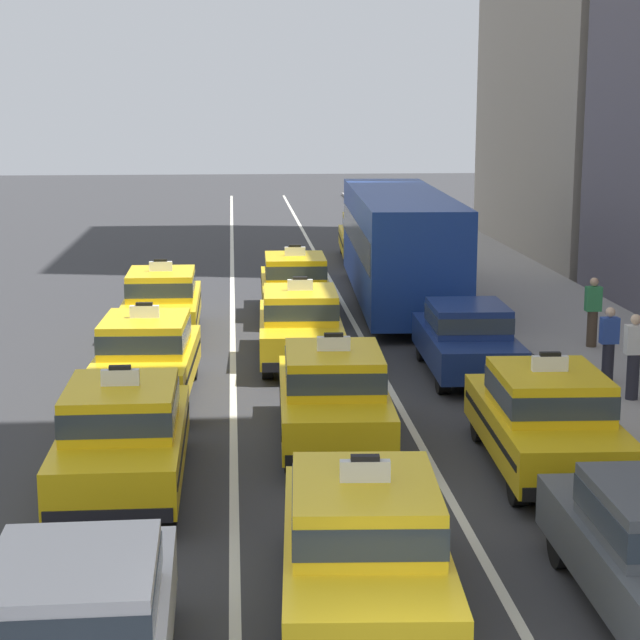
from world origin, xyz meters
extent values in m
cube|color=silver|center=(-1.60, 20.00, 0.00)|extent=(0.14, 80.00, 0.01)
cube|color=silver|center=(1.60, 20.00, 0.00)|extent=(0.14, 80.00, 0.01)
cube|color=#9E9993|center=(7.20, 15.00, 0.07)|extent=(4.00, 90.00, 0.15)
cylinder|color=black|center=(-3.85, 3.14, 0.32)|extent=(0.25, 0.64, 0.64)
cylinder|color=black|center=(-2.41, 3.17, 0.32)|extent=(0.25, 0.64, 0.64)
cube|color=silver|center=(-3.11, 1.64, 1.28)|extent=(1.59, 1.92, 0.60)
cube|color=#2D3842|center=(-3.11, 1.64, 1.28)|extent=(1.61, 1.94, 0.33)
cylinder|color=black|center=(-3.99, 9.47, 0.32)|extent=(0.24, 0.64, 0.64)
cylinder|color=black|center=(-2.51, 9.47, 0.32)|extent=(0.24, 0.64, 0.64)
cylinder|color=black|center=(-3.99, 6.41, 0.32)|extent=(0.24, 0.64, 0.64)
cylinder|color=black|center=(-2.52, 6.41, 0.32)|extent=(0.24, 0.64, 0.64)
cube|color=yellow|center=(-3.25, 7.94, 0.67)|extent=(1.81, 4.50, 0.70)
cube|color=black|center=(-3.25, 7.94, 0.72)|extent=(1.83, 4.14, 0.10)
cube|color=yellow|center=(-3.25, 7.79, 1.34)|extent=(1.60, 2.10, 0.64)
cube|color=#2D3842|center=(-3.25, 7.79, 1.34)|extent=(1.62, 2.12, 0.35)
cube|color=white|center=(-3.25, 7.79, 1.78)|extent=(0.56, 0.12, 0.24)
cube|color=black|center=(-3.25, 7.79, 1.93)|extent=(0.32, 0.11, 0.06)
cube|color=black|center=(-3.25, 10.15, 0.42)|extent=(1.71, 0.14, 0.20)
cube|color=black|center=(-3.26, 5.73, 0.42)|extent=(1.71, 0.14, 0.20)
cylinder|color=black|center=(-3.96, 14.67, 0.32)|extent=(0.27, 0.65, 0.64)
cylinder|color=black|center=(-2.48, 14.61, 0.32)|extent=(0.27, 0.65, 0.64)
cylinder|color=black|center=(-4.08, 11.61, 0.32)|extent=(0.27, 0.65, 0.64)
cylinder|color=black|center=(-2.61, 11.55, 0.32)|extent=(0.27, 0.65, 0.64)
cube|color=yellow|center=(-3.28, 13.11, 0.67)|extent=(1.99, 4.57, 0.70)
cube|color=black|center=(-3.28, 13.11, 0.72)|extent=(1.99, 4.21, 0.10)
cube|color=yellow|center=(-3.29, 12.96, 1.34)|extent=(1.69, 2.16, 0.64)
cube|color=#2D3842|center=(-3.29, 12.96, 1.34)|extent=(1.71, 2.19, 0.35)
cube|color=white|center=(-3.29, 12.96, 1.78)|extent=(0.56, 0.14, 0.24)
cube|color=black|center=(-3.29, 12.96, 1.93)|extent=(0.32, 0.12, 0.06)
cube|color=black|center=(-3.19, 15.32, 0.42)|extent=(1.71, 0.21, 0.20)
cube|color=black|center=(-3.37, 10.90, 0.42)|extent=(1.71, 0.21, 0.20)
cylinder|color=black|center=(-4.07, 20.60, 0.32)|extent=(0.24, 0.64, 0.64)
cylinder|color=black|center=(-2.60, 20.59, 0.32)|extent=(0.24, 0.64, 0.64)
cylinder|color=black|center=(-4.08, 17.54, 0.32)|extent=(0.24, 0.64, 0.64)
cylinder|color=black|center=(-2.61, 17.53, 0.32)|extent=(0.24, 0.64, 0.64)
cube|color=yellow|center=(-3.34, 19.07, 0.67)|extent=(1.81, 4.51, 0.70)
cube|color=black|center=(-3.34, 19.07, 0.72)|extent=(1.83, 4.15, 0.10)
cube|color=yellow|center=(-3.34, 18.92, 1.34)|extent=(1.61, 2.11, 0.64)
cube|color=#2D3842|center=(-3.34, 18.92, 1.34)|extent=(1.63, 2.13, 0.35)
cube|color=white|center=(-3.34, 18.92, 1.78)|extent=(0.56, 0.12, 0.24)
cube|color=black|center=(-3.34, 18.92, 1.93)|extent=(0.32, 0.11, 0.06)
cube|color=black|center=(-3.33, 21.28, 0.42)|extent=(1.71, 0.15, 0.20)
cube|color=black|center=(-3.35, 16.86, 0.42)|extent=(1.71, 0.15, 0.20)
cylinder|color=black|center=(-0.78, 5.06, 0.32)|extent=(0.28, 0.65, 0.64)
cylinder|color=black|center=(0.70, 4.98, 0.32)|extent=(0.28, 0.65, 0.64)
cube|color=yellow|center=(-0.13, 3.49, 0.67)|extent=(2.06, 4.60, 0.70)
cube|color=black|center=(-0.13, 3.49, 0.72)|extent=(2.06, 4.24, 0.10)
cube|color=yellow|center=(-0.14, 3.34, 1.34)|extent=(1.72, 2.19, 0.64)
cube|color=#2D3842|center=(-0.14, 3.34, 1.34)|extent=(1.74, 2.21, 0.35)
cube|color=white|center=(-0.14, 3.34, 1.78)|extent=(0.57, 0.15, 0.24)
cube|color=black|center=(-0.14, 3.34, 1.93)|extent=(0.33, 0.13, 0.06)
cube|color=black|center=(0.00, 5.70, 0.42)|extent=(1.72, 0.24, 0.20)
cylinder|color=black|center=(-0.57, 11.54, 0.32)|extent=(0.26, 0.65, 0.64)
cylinder|color=black|center=(0.90, 11.49, 0.32)|extent=(0.26, 0.65, 0.64)
cylinder|color=black|center=(-0.68, 8.49, 0.32)|extent=(0.26, 0.65, 0.64)
cylinder|color=black|center=(0.80, 8.43, 0.32)|extent=(0.26, 0.65, 0.64)
cube|color=yellow|center=(0.11, 9.99, 0.67)|extent=(1.96, 4.56, 0.70)
cube|color=black|center=(0.11, 9.99, 0.72)|extent=(1.96, 4.20, 0.10)
cube|color=yellow|center=(0.11, 9.84, 1.34)|extent=(1.67, 2.15, 0.64)
cube|color=#2D3842|center=(0.11, 9.84, 1.34)|extent=(1.69, 2.18, 0.35)
cube|color=white|center=(0.11, 9.84, 1.78)|extent=(0.56, 0.14, 0.24)
cube|color=black|center=(0.11, 9.84, 1.93)|extent=(0.32, 0.12, 0.06)
cube|color=black|center=(0.19, 12.20, 0.42)|extent=(1.71, 0.20, 0.20)
cube|color=black|center=(0.03, 7.78, 0.42)|extent=(1.71, 0.20, 0.20)
cylinder|color=black|center=(-0.78, 17.57, 0.32)|extent=(0.26, 0.65, 0.64)
cylinder|color=black|center=(0.70, 17.53, 0.32)|extent=(0.26, 0.65, 0.64)
cylinder|color=black|center=(-0.87, 14.51, 0.32)|extent=(0.26, 0.65, 0.64)
cylinder|color=black|center=(0.61, 14.47, 0.32)|extent=(0.26, 0.65, 0.64)
cube|color=yellow|center=(-0.08, 16.02, 0.67)|extent=(1.93, 4.55, 0.70)
cube|color=black|center=(-0.08, 16.02, 0.72)|extent=(1.94, 4.19, 0.10)
cube|color=yellow|center=(-0.09, 15.87, 1.34)|extent=(1.66, 2.15, 0.64)
cube|color=#2D3842|center=(-0.09, 15.87, 1.34)|extent=(1.68, 2.17, 0.35)
cube|color=white|center=(-0.09, 15.87, 1.78)|extent=(0.56, 0.14, 0.24)
cube|color=black|center=(-0.09, 15.87, 1.93)|extent=(0.32, 0.12, 0.06)
cube|color=black|center=(-0.02, 18.23, 0.42)|extent=(1.71, 0.19, 0.20)
cube|color=black|center=(-0.15, 13.81, 0.42)|extent=(1.71, 0.19, 0.20)
cylinder|color=black|center=(-0.60, 23.07, 0.32)|extent=(0.25, 0.64, 0.64)
cylinder|color=black|center=(0.88, 23.05, 0.32)|extent=(0.25, 0.64, 0.64)
cylinder|color=black|center=(-0.65, 20.01, 0.32)|extent=(0.25, 0.64, 0.64)
cylinder|color=black|center=(0.83, 19.99, 0.32)|extent=(0.25, 0.64, 0.64)
cube|color=yellow|center=(0.11, 21.53, 0.67)|extent=(1.87, 4.53, 0.70)
cube|color=black|center=(0.11, 21.53, 0.72)|extent=(1.89, 4.17, 0.10)
cube|color=yellow|center=(0.11, 21.38, 1.34)|extent=(1.63, 2.12, 0.64)
cube|color=#2D3842|center=(0.11, 21.38, 1.34)|extent=(1.65, 2.15, 0.35)
cube|color=white|center=(0.11, 21.38, 1.78)|extent=(0.56, 0.13, 0.24)
cube|color=black|center=(0.11, 21.38, 1.93)|extent=(0.32, 0.12, 0.06)
cube|color=black|center=(0.15, 23.74, 0.42)|extent=(1.71, 0.17, 0.20)
cube|color=black|center=(0.08, 19.32, 0.42)|extent=(1.71, 0.17, 0.20)
cylinder|color=black|center=(2.53, 4.60, 0.32)|extent=(0.25, 0.64, 0.64)
cylinder|color=black|center=(2.66, 9.86, 0.32)|extent=(0.26, 0.65, 0.64)
cylinder|color=black|center=(4.13, 9.80, 0.32)|extent=(0.26, 0.65, 0.64)
cylinder|color=black|center=(2.54, 6.80, 0.32)|extent=(0.26, 0.65, 0.64)
cylinder|color=black|center=(4.02, 6.74, 0.32)|extent=(0.26, 0.65, 0.64)
cube|color=yellow|center=(3.34, 8.30, 0.67)|extent=(1.97, 4.56, 0.70)
cube|color=black|center=(3.34, 8.30, 0.72)|extent=(1.98, 4.21, 0.10)
cube|color=yellow|center=(3.33, 8.15, 1.34)|extent=(1.68, 2.16, 0.64)
cube|color=#2D3842|center=(3.33, 8.15, 1.34)|extent=(1.70, 2.18, 0.35)
cube|color=white|center=(3.33, 8.15, 1.78)|extent=(0.56, 0.14, 0.24)
cube|color=black|center=(3.33, 8.15, 1.93)|extent=(0.32, 0.12, 0.06)
cube|color=black|center=(3.42, 10.51, 0.42)|extent=(1.71, 0.20, 0.20)
cube|color=black|center=(3.25, 6.09, 0.42)|extent=(1.71, 0.20, 0.20)
cylinder|color=black|center=(2.69, 15.88, 0.32)|extent=(0.26, 0.65, 0.64)
cylinder|color=black|center=(4.14, 15.84, 0.32)|extent=(0.26, 0.65, 0.64)
cylinder|color=black|center=(2.61, 13.04, 0.32)|extent=(0.26, 0.65, 0.64)
cylinder|color=black|center=(4.06, 13.00, 0.32)|extent=(0.26, 0.65, 0.64)
cube|color=navy|center=(3.37, 14.44, 0.65)|extent=(1.88, 4.35, 0.66)
cube|color=navy|center=(3.37, 14.34, 1.28)|extent=(1.61, 1.94, 0.60)
cube|color=#2D3842|center=(3.37, 14.34, 1.28)|extent=(1.63, 1.96, 0.33)
cylinder|color=black|center=(2.32, 26.33, 0.32)|extent=(0.27, 0.65, 0.64)
cylinder|color=black|center=(4.32, 26.25, 0.32)|extent=(0.27, 0.65, 0.64)
cylinder|color=black|center=(2.04, 19.62, 0.32)|extent=(0.27, 0.65, 0.64)
cylinder|color=black|center=(4.04, 19.53, 0.32)|extent=(0.27, 0.65, 0.64)
cube|color=navy|center=(3.18, 22.93, 1.77)|extent=(2.97, 11.29, 2.90)
cube|color=#2D3842|center=(3.18, 22.93, 2.02)|extent=(2.97, 10.85, 0.84)
cube|color=black|center=(3.41, 28.48, 2.97)|extent=(2.13, 0.17, 0.36)
cylinder|color=black|center=(2.68, 33.75, 0.32)|extent=(0.28, 0.65, 0.64)
cylinder|color=black|center=(4.15, 33.66, 0.32)|extent=(0.28, 0.65, 0.64)
cylinder|color=black|center=(2.50, 30.70, 0.32)|extent=(0.28, 0.65, 0.64)
cylinder|color=black|center=(3.97, 30.61, 0.32)|extent=(0.28, 0.65, 0.64)
cube|color=yellow|center=(3.33, 32.18, 0.67)|extent=(2.06, 4.60, 0.70)
cube|color=black|center=(3.33, 32.18, 0.72)|extent=(2.06, 4.24, 0.10)
cube|color=yellow|center=(3.32, 32.03, 1.34)|extent=(1.72, 2.19, 0.64)
cube|color=#2D3842|center=(3.32, 32.03, 1.34)|extent=(1.74, 2.21, 0.35)
cube|color=white|center=(3.32, 32.03, 1.78)|extent=(0.57, 0.15, 0.24)
cube|color=black|center=(3.32, 32.03, 1.93)|extent=(0.33, 0.13, 0.06)
cube|color=black|center=(3.46, 34.39, 0.42)|extent=(1.72, 0.24, 0.20)
cube|color=black|center=(3.20, 29.97, 0.42)|extent=(1.72, 0.24, 0.20)
cylinder|color=#23232D|center=(6.05, 11.78, 0.60)|extent=(0.24, 0.24, 0.89)
cube|color=silver|center=(6.05, 11.78, 1.32)|extent=(0.36, 0.22, 0.57)
sphere|color=beige|center=(6.05, 11.78, 1.72)|extent=(0.20, 0.20, 0.20)
cylinder|color=#23232D|center=(6.01, 13.10, 0.56)|extent=(0.24, 0.24, 0.81)
cube|color=#2D4CA5|center=(6.01, 13.10, 1.23)|extent=(0.36, 0.22, 0.53)
sphere|color=beige|center=(6.01, 13.10, 1.60)|extent=(0.20, 0.20, 0.20)
cylinder|color=#473828|center=(6.75, 16.36, 0.57)|extent=(0.24, 0.24, 0.84)
cube|color=#338C4C|center=(6.75, 16.36, 1.28)|extent=(0.36, 0.22, 0.57)
sphere|color=tan|center=(6.75, 16.36, 1.68)|extent=(0.20, 0.20, 0.20)
camera|label=1|loc=(-1.56, -8.23, 5.81)|focal=62.08mm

